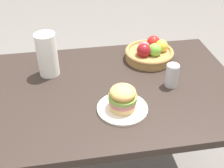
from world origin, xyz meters
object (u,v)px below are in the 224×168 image
at_px(sandwich, 123,97).
at_px(soda_can, 172,75).
at_px(fruit_basket, 150,52).
at_px(plate, 122,108).
at_px(paper_towel_roll, 47,55).

relative_size(sandwich, soda_can, 1.07).
xyz_separation_m(soda_can, fruit_basket, (-0.04, 0.28, -0.02)).
distance_m(plate, paper_towel_roll, 0.51).
bearing_deg(soda_can, paper_towel_roll, 160.72).
height_order(plate, sandwich, sandwich).
height_order(sandwich, fruit_basket, sandwich).
bearing_deg(soda_can, plate, -152.59).
bearing_deg(sandwich, paper_towel_roll, 132.55).
height_order(sandwich, soda_can, sandwich).
bearing_deg(soda_can, fruit_basket, 97.67).
xyz_separation_m(soda_can, paper_towel_roll, (-0.63, 0.22, 0.06)).
bearing_deg(plate, fruit_basket, 59.73).
bearing_deg(fruit_basket, paper_towel_roll, -174.12).
xyz_separation_m(sandwich, paper_towel_roll, (-0.34, 0.37, 0.05)).
relative_size(sandwich, fruit_basket, 0.46).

